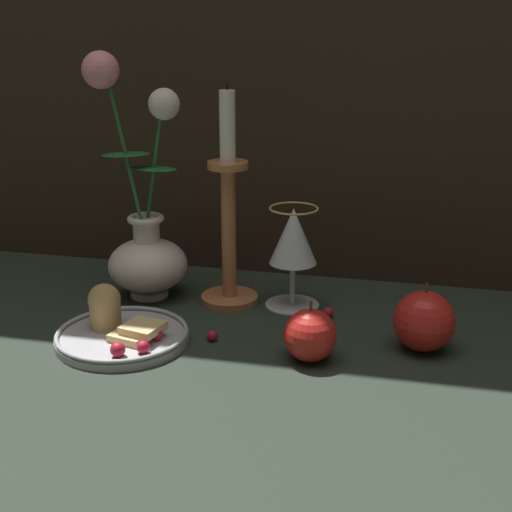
{
  "coord_description": "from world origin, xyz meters",
  "views": [
    {
      "loc": [
        0.24,
        -0.86,
        0.4
      ],
      "look_at": [
        0.03,
        0.01,
        0.1
      ],
      "focal_mm": 50.0,
      "sensor_mm": 36.0,
      "label": 1
    }
  ],
  "objects_px": {
    "wine_glass": "(293,241)",
    "apple_near_glass": "(424,321)",
    "apple_beside_vase": "(310,335)",
    "candlestick": "(229,224)",
    "plate_with_pastries": "(120,329)",
    "vase": "(145,236)"
  },
  "relations": [
    {
      "from": "apple_near_glass",
      "to": "wine_glass",
      "type": "bearing_deg",
      "value": 150.35
    },
    {
      "from": "plate_with_pastries",
      "to": "apple_near_glass",
      "type": "xyz_separation_m",
      "value": [
        0.39,
        0.06,
        0.02
      ]
    },
    {
      "from": "apple_beside_vase",
      "to": "apple_near_glass",
      "type": "distance_m",
      "value": 0.15
    },
    {
      "from": "wine_glass",
      "to": "apple_beside_vase",
      "type": "bearing_deg",
      "value": -72.51
    },
    {
      "from": "vase",
      "to": "apple_beside_vase",
      "type": "bearing_deg",
      "value": -29.47
    },
    {
      "from": "vase",
      "to": "plate_with_pastries",
      "type": "bearing_deg",
      "value": -81.47
    },
    {
      "from": "wine_glass",
      "to": "apple_beside_vase",
      "type": "distance_m",
      "value": 0.19
    },
    {
      "from": "candlestick",
      "to": "apple_near_glass",
      "type": "bearing_deg",
      "value": -19.55
    },
    {
      "from": "wine_glass",
      "to": "candlestick",
      "type": "xyz_separation_m",
      "value": [
        -0.09,
        -0.01,
        0.02
      ]
    },
    {
      "from": "candlestick",
      "to": "apple_near_glass",
      "type": "distance_m",
      "value": 0.31
    },
    {
      "from": "plate_with_pastries",
      "to": "apple_near_glass",
      "type": "relative_size",
      "value": 1.93
    },
    {
      "from": "candlestick",
      "to": "apple_beside_vase",
      "type": "xyz_separation_m",
      "value": [
        0.15,
        -0.16,
        -0.09
      ]
    },
    {
      "from": "vase",
      "to": "wine_glass",
      "type": "relative_size",
      "value": 2.42
    },
    {
      "from": "vase",
      "to": "apple_near_glass",
      "type": "relative_size",
      "value": 3.99
    },
    {
      "from": "candlestick",
      "to": "apple_near_glass",
      "type": "relative_size",
      "value": 3.54
    },
    {
      "from": "plate_with_pastries",
      "to": "wine_glass",
      "type": "xyz_separation_m",
      "value": [
        0.2,
        0.17,
        0.08
      ]
    },
    {
      "from": "apple_beside_vase",
      "to": "apple_near_glass",
      "type": "height_order",
      "value": "apple_near_glass"
    },
    {
      "from": "wine_glass",
      "to": "candlestick",
      "type": "distance_m",
      "value": 0.1
    },
    {
      "from": "vase",
      "to": "wine_glass",
      "type": "xyz_separation_m",
      "value": [
        0.22,
        0.01,
        0.0
      ]
    },
    {
      "from": "plate_with_pastries",
      "to": "wine_glass",
      "type": "distance_m",
      "value": 0.27
    },
    {
      "from": "wine_glass",
      "to": "apple_near_glass",
      "type": "distance_m",
      "value": 0.22
    },
    {
      "from": "vase",
      "to": "wine_glass",
      "type": "distance_m",
      "value": 0.22
    }
  ]
}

